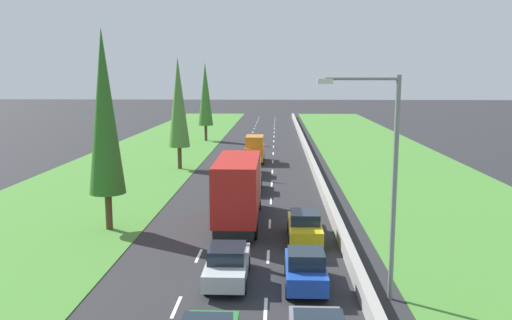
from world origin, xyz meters
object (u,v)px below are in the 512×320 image
black_sedan_centre_lane (250,181)px  blue_hatchback_right_lane_third (305,269)px  red_box_truck_centre_lane (239,189)px  poplar_tree_fourth (205,94)px  poplar_tree_third (178,103)px  street_light_mast (386,172)px  silver_sedan_centre_lane (228,264)px  yellow_sedan_right_lane (305,226)px  silver_sedan_centre_lane_sixth (251,166)px  poplar_tree_second (104,113)px  orange_van_centre_lane (255,149)px

black_sedan_centre_lane → blue_hatchback_right_lane_third: (3.34, -19.23, 0.02)m
red_box_truck_centre_lane → poplar_tree_fourth: bearing=100.3°
poplar_tree_third → street_light_mast: (13.72, -30.06, -1.21)m
silver_sedan_centre_lane → yellow_sedan_right_lane: size_ratio=1.00×
silver_sedan_centre_lane_sixth → red_box_truck_centre_lane: bearing=-89.7°
poplar_tree_third → poplar_tree_second: bearing=-91.1°
orange_van_centre_lane → silver_sedan_centre_lane: bearing=-89.7°
yellow_sedan_right_lane → red_box_truck_centre_lane: bearing=140.9°
blue_hatchback_right_lane_third → street_light_mast: 5.43m
yellow_sedan_right_lane → silver_sedan_centre_lane_sixth: same height
blue_hatchback_right_lane_third → silver_sedan_centre_lane_sixth: 26.27m
red_box_truck_centre_lane → orange_van_centre_lane: bearing=90.1°
red_box_truck_centre_lane → poplar_tree_third: size_ratio=0.87×
orange_van_centre_lane → black_sedan_centre_lane: bearing=-89.1°
blue_hatchback_right_lane_third → yellow_sedan_right_lane: blue_hatchback_right_lane_third is taller
yellow_sedan_right_lane → street_light_mast: street_light_mast is taller
blue_hatchback_right_lane_third → poplar_tree_third: 31.45m
silver_sedan_centre_lane → street_light_mast: (6.41, -1.61, 4.42)m
silver_sedan_centre_lane → poplar_tree_third: (-7.31, 28.45, 5.63)m
blue_hatchback_right_lane_third → poplar_tree_fourth: poplar_tree_fourth is taller
red_box_truck_centre_lane → silver_sedan_centre_lane: bearing=-89.1°
blue_hatchback_right_lane_third → poplar_tree_third: (-10.69, 29.04, 5.61)m
black_sedan_centre_lane → silver_sedan_centre_lane_sixth: bearing=92.3°
silver_sedan_centre_lane_sixth → poplar_tree_second: (-7.49, -17.72, 6.08)m
red_box_truck_centre_lane → poplar_tree_third: bearing=110.4°
blue_hatchback_right_lane_third → yellow_sedan_right_lane: 6.69m
poplar_tree_third → poplar_tree_fourth: (-0.50, 22.95, 0.06)m
poplar_tree_fourth → poplar_tree_second: bearing=-89.9°
red_box_truck_centre_lane → yellow_sedan_right_lane: bearing=-39.1°
silver_sedan_centre_lane → poplar_tree_fourth: (-7.81, 51.40, 5.69)m
red_box_truck_centre_lane → street_light_mast: street_light_mast is taller
blue_hatchback_right_lane_third → poplar_tree_second: 15.12m
red_box_truck_centre_lane → poplar_tree_third: 20.96m
yellow_sedan_right_lane → poplar_tree_second: bearing=171.9°
black_sedan_centre_lane → poplar_tree_third: bearing=126.9°
yellow_sedan_right_lane → street_light_mast: bearing=-70.6°
blue_hatchback_right_lane_third → poplar_tree_second: size_ratio=0.33×
silver_sedan_centre_lane → blue_hatchback_right_lane_third: size_ratio=1.15×
street_light_mast → blue_hatchback_right_lane_third: bearing=161.4°
poplar_tree_fourth → blue_hatchback_right_lane_third: bearing=-77.9°
blue_hatchback_right_lane_third → yellow_sedan_right_lane: (0.31, 6.68, -0.02)m
black_sedan_centre_lane → poplar_tree_fourth: (-7.85, 32.76, 5.69)m
red_box_truck_centre_lane → yellow_sedan_right_lane: red_box_truck_centre_lane is taller
red_box_truck_centre_lane → poplar_tree_fourth: (-7.66, 42.18, 4.32)m
red_box_truck_centre_lane → yellow_sedan_right_lane: 5.14m
yellow_sedan_right_lane → poplar_tree_second: 13.02m
silver_sedan_centre_lane_sixth → street_light_mast: street_light_mast is taller
silver_sedan_centre_lane → orange_van_centre_lane: orange_van_centre_lane is taller
poplar_tree_fourth → black_sedan_centre_lane: bearing=-76.5°
black_sedan_centre_lane → blue_hatchback_right_lane_third: size_ratio=1.15×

